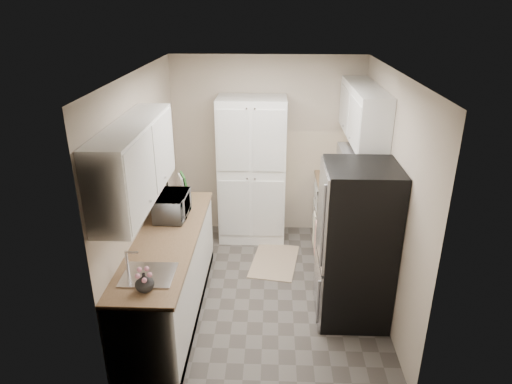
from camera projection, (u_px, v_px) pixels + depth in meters
ground at (264, 289)px, 5.37m from camera, size 3.20×3.20×0.00m
room_shell at (263, 159)px, 4.73m from camera, size 2.64×3.24×2.52m
pantry_cabinet at (252, 171)px, 6.20m from camera, size 0.90×0.55×2.00m
base_cabinet_left at (170, 276)px, 4.84m from camera, size 0.60×2.30×0.88m
countertop_left at (167, 238)px, 4.66m from camera, size 0.63×2.33×0.04m
base_cabinet_right at (338, 213)px, 6.26m from camera, size 0.60×0.80×0.88m
countertop_right at (341, 182)px, 6.08m from camera, size 0.63×0.83×0.04m
electric_range at (346, 239)px, 5.51m from camera, size 0.71×0.78×1.13m
refrigerator at (356, 245)px, 4.63m from camera, size 0.70×0.72×1.70m
microwave at (172, 206)px, 5.01m from camera, size 0.34×0.49×0.27m
wine_bottle at (168, 194)px, 5.32m from camera, size 0.07×0.07×0.27m
flower_vase at (144, 282)px, 3.75m from camera, size 0.21×0.21×0.16m
cutting_board at (185, 186)px, 5.48m from camera, size 0.11×0.24×0.31m
toaster_oven at (340, 170)px, 6.17m from camera, size 0.39×0.43×0.20m
fruit_basket at (340, 159)px, 6.11m from camera, size 0.31×0.31×0.12m
kitchen_mat at (275, 261)px, 5.93m from camera, size 0.68×0.96×0.01m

